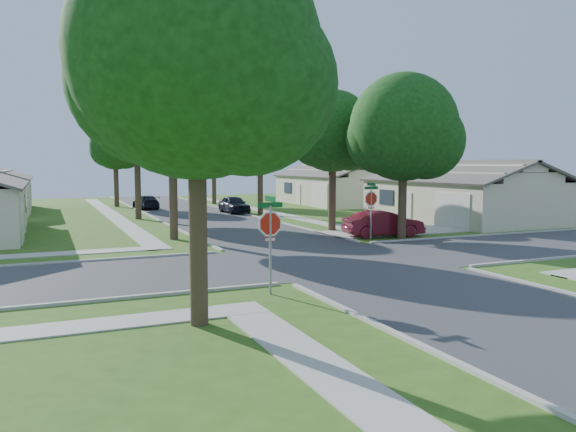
% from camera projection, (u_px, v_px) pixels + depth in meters
% --- Properties ---
extents(ground, '(100.00, 100.00, 0.00)m').
position_uv_depth(ground, '(334.00, 260.00, 23.19)').
color(ground, '#335417').
rests_on(ground, ground).
extents(road_ns, '(7.00, 100.00, 0.02)m').
position_uv_depth(road_ns, '(334.00, 260.00, 23.19)').
color(road_ns, '#333335').
rests_on(road_ns, ground).
extents(sidewalk_ne, '(1.20, 40.00, 0.04)m').
position_uv_depth(sidewalk_ne, '(255.00, 209.00, 49.35)').
color(sidewalk_ne, '#9E9B91').
rests_on(sidewalk_ne, ground).
extents(sidewalk_nw, '(1.20, 40.00, 0.04)m').
position_uv_depth(sidewalk_nw, '(111.00, 214.00, 44.50)').
color(sidewalk_nw, '#9E9B91').
rests_on(sidewalk_nw, ground).
extents(driveway, '(8.80, 3.60, 0.05)m').
position_uv_depth(driveway, '(396.00, 231.00, 32.82)').
color(driveway, '#9E9B91').
rests_on(driveway, ground).
extents(stop_sign_sw, '(1.05, 0.80, 2.98)m').
position_uv_depth(stop_sign_sw, '(270.00, 228.00, 16.85)').
color(stop_sign_sw, gray).
rests_on(stop_sign_sw, ground).
extents(stop_sign_ne, '(1.05, 0.80, 2.98)m').
position_uv_depth(stop_sign_ne, '(371.00, 201.00, 29.17)').
color(stop_sign_ne, gray).
rests_on(stop_sign_ne, ground).
extents(tree_e_near, '(4.97, 4.80, 8.28)m').
position_uv_depth(tree_e_near, '(333.00, 135.00, 32.79)').
color(tree_e_near, '#38281C').
rests_on(tree_e_near, ground).
extents(tree_e_mid, '(5.59, 5.40, 9.21)m').
position_uv_depth(tree_e_mid, '(261.00, 135.00, 43.69)').
color(tree_e_mid, '#38281C').
rests_on(tree_e_mid, ground).
extents(tree_e_far, '(5.17, 5.00, 8.72)m').
position_uv_depth(tree_e_far, '(214.00, 144.00, 55.58)').
color(tree_e_far, '#38281C').
rests_on(tree_e_far, ground).
extents(tree_w_near, '(5.38, 5.20, 8.97)m').
position_uv_depth(tree_w_near, '(173.00, 122.00, 29.01)').
color(tree_w_near, '#38281C').
rests_on(tree_w_near, ground).
extents(tree_w_mid, '(5.80, 5.60, 9.56)m').
position_uv_depth(tree_w_mid, '(137.00, 128.00, 39.93)').
color(tree_w_mid, '#38281C').
rests_on(tree_w_mid, ground).
extents(tree_w_far, '(4.76, 4.60, 8.04)m').
position_uv_depth(tree_w_far, '(116.00, 147.00, 51.88)').
color(tree_w_far, '#38281C').
rests_on(tree_w_far, ground).
extents(tree_sw_corner, '(6.21, 6.00, 9.55)m').
position_uv_depth(tree_sw_corner, '(198.00, 66.00, 13.28)').
color(tree_sw_corner, '#38281C').
rests_on(tree_sw_corner, ground).
extents(tree_ne_corner, '(5.80, 5.60, 8.66)m').
position_uv_depth(tree_ne_corner, '(405.00, 132.00, 29.05)').
color(tree_ne_corner, '#38281C').
rests_on(tree_ne_corner, ground).
extents(house_ne_near, '(8.42, 13.60, 4.23)m').
position_uv_depth(house_ne_near, '(461.00, 199.00, 39.46)').
color(house_ne_near, '#C0B598').
rests_on(house_ne_near, ground).
extents(house_ne_far, '(8.42, 13.60, 4.23)m').
position_uv_depth(house_ne_far, '(338.00, 189.00, 55.89)').
color(house_ne_far, '#C0B598').
rests_on(house_ne_far, ground).
extents(car_driveway, '(4.52, 2.06, 1.44)m').
position_uv_depth(car_driveway, '(383.00, 224.00, 30.54)').
color(car_driveway, maroon).
rests_on(car_driveway, ground).
extents(car_curb_east, '(1.76, 4.18, 1.41)m').
position_uv_depth(car_curb_east, '(234.00, 204.00, 45.44)').
color(car_curb_east, black).
rests_on(car_curb_east, ground).
extents(car_curb_west, '(1.96, 4.25, 1.20)m').
position_uv_depth(car_curb_west, '(146.00, 202.00, 49.52)').
color(car_curb_west, black).
rests_on(car_curb_west, ground).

